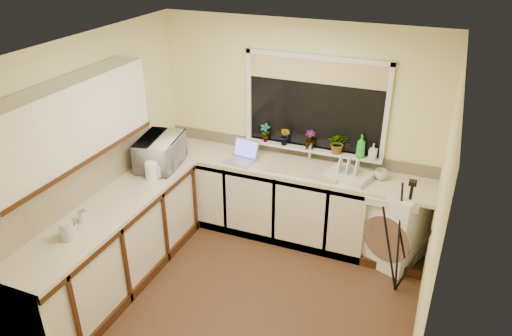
# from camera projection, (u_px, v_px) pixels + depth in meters

# --- Properties ---
(floor) EXTENTS (3.20, 3.20, 0.00)m
(floor) POSITION_uv_depth(u_px,v_px,m) (246.00, 296.00, 4.85)
(floor) COLOR #4F331F
(floor) RESTS_ON ground
(ceiling) EXTENTS (3.20, 3.20, 0.00)m
(ceiling) POSITION_uv_depth(u_px,v_px,m) (243.00, 50.00, 3.74)
(ceiling) COLOR white
(ceiling) RESTS_ON ground
(wall_back) EXTENTS (3.20, 0.00, 3.20)m
(wall_back) POSITION_uv_depth(u_px,v_px,m) (297.00, 129.00, 5.53)
(wall_back) COLOR #F0E7A0
(wall_back) RESTS_ON ground
(wall_front) EXTENTS (3.20, 0.00, 3.20)m
(wall_front) POSITION_uv_depth(u_px,v_px,m) (151.00, 297.00, 3.05)
(wall_front) COLOR #F0E7A0
(wall_front) RESTS_ON ground
(wall_left) EXTENTS (0.00, 3.00, 3.00)m
(wall_left) POSITION_uv_depth(u_px,v_px,m) (97.00, 159.00, 4.83)
(wall_left) COLOR #F0E7A0
(wall_left) RESTS_ON ground
(wall_right) EXTENTS (0.00, 3.00, 3.00)m
(wall_right) POSITION_uv_depth(u_px,v_px,m) (435.00, 227.00, 3.76)
(wall_right) COLOR #F0E7A0
(wall_right) RESTS_ON ground
(base_cabinet_back) EXTENTS (2.55, 0.60, 0.86)m
(base_cabinet_back) POSITION_uv_depth(u_px,v_px,m) (260.00, 196.00, 5.75)
(base_cabinet_back) COLOR silver
(base_cabinet_back) RESTS_ON floor
(base_cabinet_left) EXTENTS (0.54, 2.40, 0.86)m
(base_cabinet_left) POSITION_uv_depth(u_px,v_px,m) (114.00, 248.00, 4.84)
(base_cabinet_left) COLOR silver
(base_cabinet_left) RESTS_ON floor
(worktop_back) EXTENTS (3.20, 0.60, 0.04)m
(worktop_back) POSITION_uv_depth(u_px,v_px,m) (287.00, 167.00, 5.44)
(worktop_back) COLOR beige
(worktop_back) RESTS_ON base_cabinet_back
(worktop_left) EXTENTS (0.60, 2.40, 0.04)m
(worktop_left) POSITION_uv_depth(u_px,v_px,m) (108.00, 210.00, 4.64)
(worktop_left) COLOR beige
(worktop_left) RESTS_ON base_cabinet_left
(upper_cabinet) EXTENTS (0.28, 1.90, 0.70)m
(upper_cabinet) POSITION_uv_depth(u_px,v_px,m) (69.00, 123.00, 4.14)
(upper_cabinet) COLOR silver
(upper_cabinet) RESTS_ON wall_left
(splashback_left) EXTENTS (0.02, 2.40, 0.45)m
(splashback_left) POSITION_uv_depth(u_px,v_px,m) (79.00, 182.00, 4.62)
(splashback_left) COLOR beige
(splashback_left) RESTS_ON wall_left
(splashback_back) EXTENTS (3.20, 0.02, 0.14)m
(splashback_back) POSITION_uv_depth(u_px,v_px,m) (296.00, 150.00, 5.64)
(splashback_back) COLOR beige
(splashback_back) RESTS_ON wall_back
(window_glass) EXTENTS (1.50, 0.02, 1.00)m
(window_glass) POSITION_uv_depth(u_px,v_px,m) (315.00, 104.00, 5.31)
(window_glass) COLOR black
(window_glass) RESTS_ON wall_back
(window_blind) EXTENTS (1.50, 0.02, 0.25)m
(window_blind) POSITION_uv_depth(u_px,v_px,m) (316.00, 71.00, 5.12)
(window_blind) COLOR tan
(window_blind) RESTS_ON wall_back
(windowsill) EXTENTS (1.60, 0.14, 0.03)m
(windowsill) POSITION_uv_depth(u_px,v_px,m) (311.00, 149.00, 5.50)
(windowsill) COLOR white
(windowsill) RESTS_ON wall_back
(sink) EXTENTS (0.82, 0.46, 0.03)m
(sink) POSITION_uv_depth(u_px,v_px,m) (305.00, 167.00, 5.36)
(sink) COLOR tan
(sink) RESTS_ON worktop_back
(faucet) EXTENTS (0.03, 0.03, 0.24)m
(faucet) POSITION_uv_depth(u_px,v_px,m) (310.00, 152.00, 5.46)
(faucet) COLOR silver
(faucet) RESTS_ON worktop_back
(washing_machine) EXTENTS (0.81, 0.80, 0.89)m
(washing_machine) POSITION_uv_depth(u_px,v_px,m) (391.00, 221.00, 5.24)
(washing_machine) COLOR white
(washing_machine) RESTS_ON floor
(laptop) EXTENTS (0.35, 0.35, 0.22)m
(laptop) POSITION_uv_depth(u_px,v_px,m) (242.00, 155.00, 5.53)
(laptop) COLOR #9F9FA6
(laptop) RESTS_ON worktop_back
(kettle) EXTENTS (0.14, 0.14, 0.19)m
(kettle) POSITION_uv_depth(u_px,v_px,m) (152.00, 171.00, 5.11)
(kettle) COLOR white
(kettle) RESTS_ON worktop_left
(dish_rack) EXTENTS (0.52, 0.45, 0.07)m
(dish_rack) POSITION_uv_depth(u_px,v_px,m) (350.00, 175.00, 5.16)
(dish_rack) COLOR beige
(dish_rack) RESTS_ON worktop_back
(tripod) EXTENTS (0.74, 0.74, 1.26)m
(tripod) POSITION_uv_depth(u_px,v_px,m) (404.00, 239.00, 4.64)
(tripod) COLOR black
(tripod) RESTS_ON floor
(glass_jug) EXTENTS (0.11, 0.11, 0.16)m
(glass_jug) POSITION_uv_depth(u_px,v_px,m) (67.00, 231.00, 4.13)
(glass_jug) COLOR silver
(glass_jug) RESTS_ON worktop_left
(steel_jar) EXTENTS (0.08, 0.08, 0.11)m
(steel_jar) POSITION_uv_depth(u_px,v_px,m) (82.00, 216.00, 4.39)
(steel_jar) COLOR white
(steel_jar) RESTS_ON worktop_left
(microwave) EXTENTS (0.51, 0.67, 0.34)m
(microwave) POSITION_uv_depth(u_px,v_px,m) (160.00, 152.00, 5.36)
(microwave) COLOR silver
(microwave) RESTS_ON worktop_left
(plant_a) EXTENTS (0.12, 0.08, 0.22)m
(plant_a) POSITION_uv_depth(u_px,v_px,m) (265.00, 133.00, 5.60)
(plant_a) COLOR #999999
(plant_a) RESTS_ON windowsill
(plant_b) EXTENTS (0.15, 0.13, 0.22)m
(plant_b) POSITION_uv_depth(u_px,v_px,m) (285.00, 136.00, 5.51)
(plant_b) COLOR #999999
(plant_b) RESTS_ON windowsill
(plant_c) EXTENTS (0.14, 0.14, 0.21)m
(plant_c) POSITION_uv_depth(u_px,v_px,m) (310.00, 140.00, 5.44)
(plant_c) COLOR #999999
(plant_c) RESTS_ON windowsill
(plant_d) EXTENTS (0.26, 0.24, 0.24)m
(plant_d) POSITION_uv_depth(u_px,v_px,m) (338.00, 143.00, 5.32)
(plant_d) COLOR #999999
(plant_d) RESTS_ON windowsill
(soap_bottle_green) EXTENTS (0.13, 0.13, 0.26)m
(soap_bottle_green) POSITION_uv_depth(u_px,v_px,m) (361.00, 146.00, 5.22)
(soap_bottle_green) COLOR green
(soap_bottle_green) RESTS_ON windowsill
(soap_bottle_clear) EXTENTS (0.08, 0.08, 0.18)m
(soap_bottle_clear) POSITION_uv_depth(u_px,v_px,m) (373.00, 152.00, 5.19)
(soap_bottle_clear) COLOR #999999
(soap_bottle_clear) RESTS_ON windowsill
(cup_back) EXTENTS (0.15, 0.15, 0.11)m
(cup_back) POSITION_uv_depth(u_px,v_px,m) (381.00, 175.00, 5.12)
(cup_back) COLOR beige
(cup_back) RESTS_ON worktop_back
(cup_left) EXTENTS (0.11, 0.11, 0.10)m
(cup_left) POSITION_uv_depth(u_px,v_px,m) (71.00, 229.00, 4.21)
(cup_left) COLOR beige
(cup_left) RESTS_ON worktop_left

